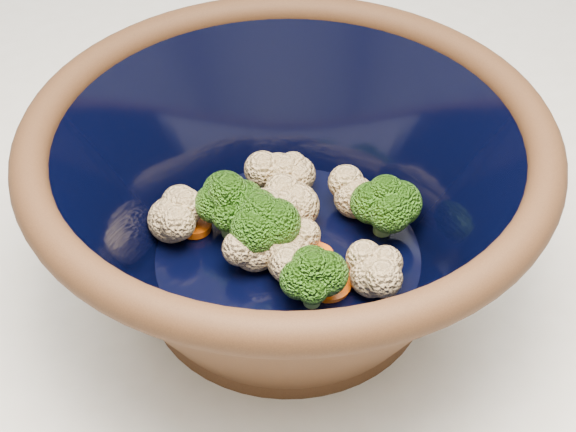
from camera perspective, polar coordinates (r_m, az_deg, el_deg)
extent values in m
cylinder|color=black|center=(0.58, 0.00, -4.42)|extent=(0.20, 0.20, 0.01)
torus|color=black|center=(0.49, 0.00, 5.77)|extent=(0.33, 0.33, 0.02)
cylinder|color=black|center=(0.56, 0.00, -2.71)|extent=(0.19, 0.19, 0.00)
cylinder|color=#608442|center=(0.52, 1.72, -5.56)|extent=(0.01, 0.01, 0.02)
ellipsoid|color=#336C14|center=(0.51, 1.77, -3.94)|extent=(0.04, 0.04, 0.03)
cylinder|color=#608442|center=(0.57, 6.76, -0.42)|extent=(0.01, 0.01, 0.02)
ellipsoid|color=#336C14|center=(0.56, 6.96, 1.39)|extent=(0.04, 0.04, 0.04)
cylinder|color=#608442|center=(0.55, -1.86, -1.90)|extent=(0.01, 0.01, 0.02)
ellipsoid|color=#336C14|center=(0.54, -1.92, 0.00)|extent=(0.04, 0.04, 0.04)
cylinder|color=#608442|center=(0.57, -4.13, -0.49)|extent=(0.01, 0.01, 0.02)
ellipsoid|color=#336C14|center=(0.55, -4.27, 1.45)|extent=(0.04, 0.04, 0.04)
sphere|color=beige|center=(0.55, 0.42, -2.18)|extent=(0.03, 0.03, 0.03)
sphere|color=beige|center=(0.60, 0.64, 2.97)|extent=(0.03, 0.03, 0.03)
sphere|color=beige|center=(0.53, 5.99, -4.21)|extent=(0.03, 0.03, 0.03)
sphere|color=beige|center=(0.60, -0.69, 2.95)|extent=(0.03, 0.03, 0.03)
sphere|color=beige|center=(0.57, 0.17, 0.58)|extent=(0.03, 0.03, 0.03)
sphere|color=beige|center=(0.57, -8.32, -0.27)|extent=(0.03, 0.03, 0.03)
sphere|color=beige|center=(0.58, 4.78, 1.34)|extent=(0.03, 0.03, 0.03)
sphere|color=beige|center=(0.57, 0.56, 0.69)|extent=(0.03, 0.03, 0.03)
sphere|color=beige|center=(0.55, -0.61, -0.73)|extent=(0.03, 0.03, 0.03)
sphere|color=beige|center=(0.53, -0.07, -3.25)|extent=(0.03, 0.03, 0.03)
sphere|color=beige|center=(0.54, -2.37, -2.35)|extent=(0.03, 0.03, 0.03)
cylinder|color=#E25309|center=(0.55, 1.63, -2.86)|extent=(0.03, 0.03, 0.01)
cylinder|color=#E25309|center=(0.53, 2.91, -4.70)|extent=(0.03, 0.03, 0.01)
cylinder|color=#E25309|center=(0.56, 0.81, -1.98)|extent=(0.03, 0.03, 0.01)
cylinder|color=#E25309|center=(0.58, -6.68, -0.57)|extent=(0.03, 0.03, 0.01)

